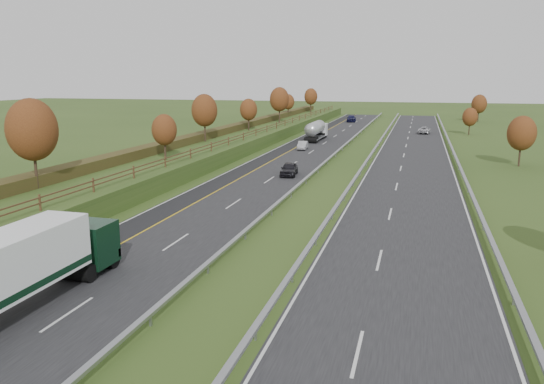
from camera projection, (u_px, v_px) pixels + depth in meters
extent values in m
plane|color=#30491A|center=(339.00, 171.00, 65.43)|extent=(400.00, 400.00, 0.00)
cube|color=black|center=(286.00, 162.00, 72.23)|extent=(10.50, 200.00, 0.04)
cube|color=black|center=(411.00, 168.00, 67.92)|extent=(10.50, 200.00, 0.04)
cube|color=black|center=(260.00, 161.00, 73.21)|extent=(3.00, 200.00, 0.04)
cube|color=silver|center=(251.00, 161.00, 73.54)|extent=(0.15, 200.00, 0.01)
cube|color=gold|center=(270.00, 161.00, 72.81)|extent=(0.15, 200.00, 0.01)
cube|color=silver|center=(323.00, 164.00, 70.90)|extent=(0.15, 200.00, 0.01)
cube|color=silver|center=(371.00, 166.00, 69.23)|extent=(0.15, 200.00, 0.01)
cube|color=silver|center=(452.00, 169.00, 66.60)|extent=(0.15, 200.00, 0.01)
cube|color=silver|center=(68.00, 314.00, 25.73)|extent=(0.15, 4.00, 0.01)
cube|color=silver|center=(357.00, 353.00, 22.08)|extent=(0.15, 4.00, 0.01)
cube|color=silver|center=(176.00, 242.00, 37.04)|extent=(0.15, 4.00, 0.01)
cube|color=silver|center=(379.00, 260.00, 33.38)|extent=(0.15, 4.00, 0.01)
cube|color=silver|center=(234.00, 204.00, 48.34)|extent=(0.15, 4.00, 0.01)
cube|color=silver|center=(390.00, 214.00, 44.69)|extent=(0.15, 4.00, 0.01)
cube|color=silver|center=(269.00, 180.00, 59.65)|extent=(0.15, 4.00, 0.01)
cube|color=silver|center=(397.00, 186.00, 55.99)|extent=(0.15, 4.00, 0.01)
cube|color=silver|center=(294.00, 164.00, 70.95)|extent=(0.15, 4.00, 0.01)
cube|color=silver|center=(401.00, 168.00, 67.30)|extent=(0.15, 4.00, 0.01)
cube|color=silver|center=(311.00, 152.00, 82.26)|extent=(0.15, 4.00, 0.01)
cube|color=silver|center=(404.00, 155.00, 78.60)|extent=(0.15, 4.00, 0.01)
cube|color=silver|center=(325.00, 143.00, 93.56)|extent=(0.15, 4.00, 0.01)
cube|color=silver|center=(406.00, 146.00, 89.91)|extent=(0.15, 4.00, 0.01)
cube|color=silver|center=(335.00, 136.00, 104.87)|extent=(0.15, 4.00, 0.01)
cube|color=silver|center=(408.00, 138.00, 101.21)|extent=(0.15, 4.00, 0.01)
cube|color=silver|center=(344.00, 130.00, 116.17)|extent=(0.15, 4.00, 0.01)
cube|color=silver|center=(409.00, 132.00, 112.52)|extent=(0.15, 4.00, 0.01)
cube|color=silver|center=(351.00, 126.00, 127.48)|extent=(0.15, 4.00, 0.01)
cube|color=silver|center=(410.00, 127.00, 123.82)|extent=(0.15, 4.00, 0.01)
cube|color=silver|center=(356.00, 122.00, 138.78)|extent=(0.15, 4.00, 0.01)
cube|color=silver|center=(411.00, 123.00, 135.13)|extent=(0.15, 4.00, 0.01)
cube|color=silver|center=(361.00, 119.00, 150.09)|extent=(0.15, 4.00, 0.01)
cube|color=silver|center=(412.00, 120.00, 146.43)|extent=(0.15, 4.00, 0.01)
cube|color=silver|center=(366.00, 116.00, 161.40)|extent=(0.15, 4.00, 0.01)
cube|color=silver|center=(413.00, 117.00, 157.74)|extent=(0.15, 4.00, 0.01)
cube|color=#30491A|center=(198.00, 152.00, 75.42)|extent=(12.00, 200.00, 2.00)
cube|color=#3B3C18|center=(185.00, 140.00, 75.61)|extent=(2.20, 180.00, 1.10)
cube|color=#422B19|center=(227.00, 142.00, 73.92)|extent=(0.08, 184.00, 0.10)
cube|color=#422B19|center=(227.00, 139.00, 73.83)|extent=(0.08, 184.00, 0.10)
cube|color=#422B19|center=(40.00, 203.00, 37.64)|extent=(0.12, 0.12, 1.20)
cube|color=#422B19|center=(93.00, 185.00, 43.76)|extent=(0.12, 0.12, 1.20)
cube|color=#422B19|center=(134.00, 172.00, 49.88)|extent=(0.12, 0.12, 1.20)
cube|color=#422B19|center=(165.00, 162.00, 56.01)|extent=(0.12, 0.12, 1.20)
cube|color=#422B19|center=(191.00, 154.00, 62.13)|extent=(0.12, 0.12, 1.20)
cube|color=#422B19|center=(211.00, 147.00, 68.25)|extent=(0.12, 0.12, 1.20)
cube|color=#422B19|center=(229.00, 141.00, 74.38)|extent=(0.12, 0.12, 1.20)
cube|color=#422B19|center=(243.00, 136.00, 80.50)|extent=(0.12, 0.12, 1.20)
cube|color=#422B19|center=(256.00, 132.00, 86.62)|extent=(0.12, 0.12, 1.20)
cube|color=#422B19|center=(267.00, 129.00, 92.75)|extent=(0.12, 0.12, 1.20)
cube|color=#422B19|center=(277.00, 126.00, 98.87)|extent=(0.12, 0.12, 1.20)
cube|color=#422B19|center=(285.00, 123.00, 105.00)|extent=(0.12, 0.12, 1.20)
cube|color=#422B19|center=(293.00, 120.00, 111.12)|extent=(0.12, 0.12, 1.20)
cube|color=#422B19|center=(299.00, 118.00, 117.24)|extent=(0.12, 0.12, 1.20)
cube|color=#422B19|center=(305.00, 116.00, 123.37)|extent=(0.12, 0.12, 1.20)
cube|color=#422B19|center=(311.00, 114.00, 129.49)|extent=(0.12, 0.12, 1.20)
cube|color=#422B19|center=(316.00, 113.00, 135.61)|extent=(0.12, 0.12, 1.20)
cube|color=#422B19|center=(321.00, 111.00, 141.74)|extent=(0.12, 0.12, 1.20)
cube|color=#422B19|center=(325.00, 110.00, 147.86)|extent=(0.12, 0.12, 1.20)
cube|color=#422B19|center=(329.00, 109.00, 153.98)|extent=(0.12, 0.12, 1.20)
cube|color=#422B19|center=(332.00, 107.00, 160.11)|extent=(0.12, 0.12, 1.20)
cube|color=gray|center=(328.00, 160.00, 70.61)|extent=(0.32, 200.00, 0.18)
cube|color=gray|center=(150.00, 320.00, 24.52)|extent=(0.10, 0.14, 0.56)
cube|color=gray|center=(208.00, 269.00, 31.12)|extent=(0.10, 0.14, 0.56)
cube|color=gray|center=(245.00, 236.00, 37.71)|extent=(0.10, 0.14, 0.56)
cube|color=gray|center=(272.00, 212.00, 44.31)|extent=(0.10, 0.14, 0.56)
cube|color=gray|center=(291.00, 195.00, 50.90)|extent=(0.10, 0.14, 0.56)
cube|color=gray|center=(306.00, 181.00, 57.50)|extent=(0.10, 0.14, 0.56)
cube|color=gray|center=(318.00, 171.00, 64.09)|extent=(0.10, 0.14, 0.56)
cube|color=gray|center=(328.00, 162.00, 70.69)|extent=(0.10, 0.14, 0.56)
cube|color=gray|center=(336.00, 155.00, 77.28)|extent=(0.10, 0.14, 0.56)
cube|color=gray|center=(343.00, 149.00, 83.88)|extent=(0.10, 0.14, 0.56)
cube|color=gray|center=(348.00, 144.00, 90.47)|extent=(0.10, 0.14, 0.56)
cube|color=gray|center=(353.00, 139.00, 97.06)|extent=(0.10, 0.14, 0.56)
cube|color=gray|center=(358.00, 135.00, 103.66)|extent=(0.10, 0.14, 0.56)
cube|color=gray|center=(362.00, 132.00, 110.25)|extent=(0.10, 0.14, 0.56)
cube|color=gray|center=(365.00, 129.00, 116.85)|extent=(0.10, 0.14, 0.56)
cube|color=gray|center=(368.00, 126.00, 123.44)|extent=(0.10, 0.14, 0.56)
cube|color=gray|center=(371.00, 124.00, 130.04)|extent=(0.10, 0.14, 0.56)
cube|color=gray|center=(373.00, 122.00, 136.63)|extent=(0.10, 0.14, 0.56)
cube|color=gray|center=(375.00, 120.00, 143.23)|extent=(0.10, 0.14, 0.56)
cube|color=gray|center=(378.00, 118.00, 149.82)|extent=(0.10, 0.14, 0.56)
cube|color=gray|center=(379.00, 116.00, 156.42)|extent=(0.10, 0.14, 0.56)
cube|color=gray|center=(381.00, 115.00, 163.01)|extent=(0.10, 0.14, 0.56)
cube|color=gray|center=(366.00, 161.00, 69.28)|extent=(0.32, 200.00, 0.18)
cube|color=gray|center=(256.00, 334.00, 23.19)|extent=(0.10, 0.14, 0.56)
cube|color=gray|center=(292.00, 277.00, 29.79)|extent=(0.10, 0.14, 0.56)
cube|color=gray|center=(316.00, 241.00, 36.38)|extent=(0.10, 0.14, 0.56)
cube|color=gray|center=(332.00, 216.00, 42.98)|extent=(0.10, 0.14, 0.56)
cube|color=gray|center=(344.00, 198.00, 49.57)|extent=(0.10, 0.14, 0.56)
cube|color=gray|center=(353.00, 184.00, 56.16)|extent=(0.10, 0.14, 0.56)
cube|color=gray|center=(360.00, 173.00, 62.76)|extent=(0.10, 0.14, 0.56)
cube|color=gray|center=(366.00, 164.00, 69.35)|extent=(0.10, 0.14, 0.56)
cube|color=gray|center=(371.00, 156.00, 75.95)|extent=(0.10, 0.14, 0.56)
cube|color=gray|center=(375.00, 150.00, 82.54)|extent=(0.10, 0.14, 0.56)
cube|color=gray|center=(379.00, 145.00, 89.14)|extent=(0.10, 0.14, 0.56)
cube|color=gray|center=(382.00, 140.00, 95.73)|extent=(0.10, 0.14, 0.56)
cube|color=gray|center=(384.00, 136.00, 102.33)|extent=(0.10, 0.14, 0.56)
cube|color=gray|center=(387.00, 133.00, 108.92)|extent=(0.10, 0.14, 0.56)
cube|color=gray|center=(389.00, 130.00, 115.52)|extent=(0.10, 0.14, 0.56)
cube|color=gray|center=(390.00, 127.00, 122.11)|extent=(0.10, 0.14, 0.56)
cube|color=gray|center=(392.00, 124.00, 128.71)|extent=(0.10, 0.14, 0.56)
cube|color=gray|center=(393.00, 122.00, 135.30)|extent=(0.10, 0.14, 0.56)
cube|color=gray|center=(395.00, 120.00, 141.90)|extent=(0.10, 0.14, 0.56)
cube|color=gray|center=(396.00, 118.00, 148.49)|extent=(0.10, 0.14, 0.56)
cube|color=gray|center=(397.00, 116.00, 155.08)|extent=(0.10, 0.14, 0.56)
cube|color=gray|center=(398.00, 115.00, 161.68)|extent=(0.10, 0.14, 0.56)
cube|color=gray|center=(459.00, 165.00, 66.28)|extent=(0.32, 200.00, 0.18)
cube|color=gray|center=(514.00, 300.00, 26.78)|extent=(0.10, 0.14, 0.56)
cube|color=gray|center=(483.00, 227.00, 39.97)|extent=(0.10, 0.14, 0.56)
cube|color=gray|center=(468.00, 190.00, 53.16)|extent=(0.10, 0.14, 0.56)
cube|color=gray|center=(459.00, 168.00, 66.35)|extent=(0.10, 0.14, 0.56)
cube|color=gray|center=(453.00, 153.00, 79.54)|extent=(0.10, 0.14, 0.56)
cube|color=gray|center=(448.00, 142.00, 92.73)|extent=(0.10, 0.14, 0.56)
cube|color=gray|center=(445.00, 134.00, 105.92)|extent=(0.10, 0.14, 0.56)
cube|color=gray|center=(443.00, 128.00, 119.11)|extent=(0.10, 0.14, 0.56)
cube|color=gray|center=(441.00, 123.00, 132.30)|extent=(0.10, 0.14, 0.56)
cube|color=gray|center=(439.00, 119.00, 145.49)|extent=(0.10, 0.14, 0.56)
cube|color=gray|center=(437.00, 116.00, 158.68)|extent=(0.10, 0.14, 0.56)
cylinder|color=#2D2116|center=(36.00, 170.00, 44.99)|extent=(0.24, 0.24, 3.15)
ellipsoid|color=#4C2510|center=(32.00, 130.00, 44.26)|extent=(4.20, 4.20, 5.25)
cylinder|color=#2D2116|center=(165.00, 150.00, 61.27)|extent=(0.24, 0.24, 2.16)
ellipsoid|color=#4C2510|center=(164.00, 130.00, 60.77)|extent=(2.88, 2.88, 3.60)
cylinder|color=#2D2116|center=(205.00, 132.00, 78.80)|extent=(0.24, 0.24, 2.88)
ellipsoid|color=#4C2510|center=(204.00, 110.00, 78.14)|extent=(3.84, 3.84, 4.80)
cylinder|color=#2D2116|center=(249.00, 124.00, 95.56)|extent=(0.24, 0.24, 2.34)
ellipsoid|color=#4C2510|center=(249.00, 110.00, 95.02)|extent=(3.12, 3.12, 3.90)
cylinder|color=#2D2116|center=(279.00, 115.00, 112.18)|extent=(0.24, 0.24, 3.06)
ellipsoid|color=#4C2510|center=(279.00, 99.00, 111.47)|extent=(4.08, 4.08, 5.10)
cylinder|color=#2D2116|center=(288.00, 112.00, 129.87)|extent=(0.24, 0.24, 2.25)
ellipsoid|color=#4C2510|center=(288.00, 102.00, 129.35)|extent=(3.00, 3.00, 3.75)
cylinder|color=#2D2116|center=(311.00, 107.00, 146.26)|extent=(0.24, 0.24, 2.70)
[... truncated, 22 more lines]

